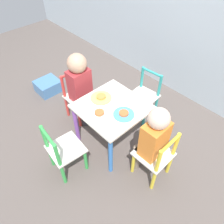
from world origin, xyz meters
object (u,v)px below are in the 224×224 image
(plate_left, at_px, (101,97))
(child_left, at_px, (80,83))
(chair_green, at_px, (63,151))
(plate_right, at_px, (124,114))
(child_right, at_px, (153,138))
(chair_teal, at_px, (144,96))
(storage_bin, at_px, (48,86))
(plate_front, at_px, (99,113))
(chair_yellow, at_px, (156,157))
(kids_table, at_px, (112,113))
(chair_red, at_px, (79,97))

(plate_left, bearing_deg, child_left, -179.30)
(chair_green, xyz_separation_m, plate_right, (0.18, 0.49, 0.22))
(chair_green, height_order, child_right, child_right)
(chair_teal, height_order, storage_bin, chair_teal)
(chair_teal, relative_size, plate_left, 2.79)
(chair_teal, height_order, plate_front, chair_teal)
(plate_front, distance_m, storage_bin, 1.15)
(plate_front, bearing_deg, chair_yellow, 16.48)
(kids_table, xyz_separation_m, plate_right, (0.14, 0.00, 0.08))
(kids_table, distance_m, child_left, 0.44)
(child_left, height_order, child_right, child_left)
(chair_green, bearing_deg, plate_front, -91.97)
(kids_table, bearing_deg, chair_yellow, 0.96)
(plate_right, bearing_deg, chair_green, -110.28)
(child_right, xyz_separation_m, plate_front, (-0.43, -0.14, 0.04))
(chair_green, bearing_deg, chair_yellow, -131.97)
(plate_left, height_order, plate_front, same)
(chair_teal, bearing_deg, kids_table, -90.00)
(kids_table, bearing_deg, plate_front, -90.00)
(child_left, relative_size, plate_front, 4.45)
(child_left, bearing_deg, chair_red, 90.00)
(child_left, distance_m, plate_left, 0.30)
(chair_red, relative_size, plate_right, 3.01)
(chair_green, xyz_separation_m, storage_bin, (-1.03, 0.44, -0.18))
(plate_left, bearing_deg, chair_yellow, 0.75)
(chair_yellow, relative_size, plate_front, 3.03)
(chair_yellow, distance_m, chair_teal, 0.72)
(chair_red, relative_size, chair_green, 1.00)
(storage_bin, bearing_deg, plate_right, 2.14)
(kids_table, xyz_separation_m, chair_yellow, (0.49, 0.01, -0.13))
(plate_front, bearing_deg, kids_table, 90.00)
(child_left, xyz_separation_m, plate_front, (0.43, -0.13, 0.01))
(chair_teal, height_order, child_left, child_left)
(chair_red, height_order, child_left, child_left)
(chair_teal, xyz_separation_m, storage_bin, (-1.03, -0.54, -0.18))
(plate_left, height_order, plate_right, same)
(child_right, bearing_deg, chair_yellow, 90.00)
(chair_yellow, bearing_deg, chair_red, -90.24)
(chair_red, xyz_separation_m, plate_front, (0.49, -0.13, 0.22))
(plate_right, bearing_deg, plate_front, -135.00)
(chair_teal, relative_size, storage_bin, 1.94)
(kids_table, xyz_separation_m, child_left, (-0.43, -0.00, 0.08))
(storage_bin, bearing_deg, chair_red, 4.03)
(kids_table, bearing_deg, chair_green, -95.11)
(chair_teal, relative_size, child_right, 0.70)
(chair_teal, height_order, child_right, child_right)
(plate_front, relative_size, storage_bin, 0.64)
(child_left, bearing_deg, chair_teal, -38.76)
(chair_red, distance_m, child_left, 0.22)
(chair_yellow, relative_size, chair_green, 1.00)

